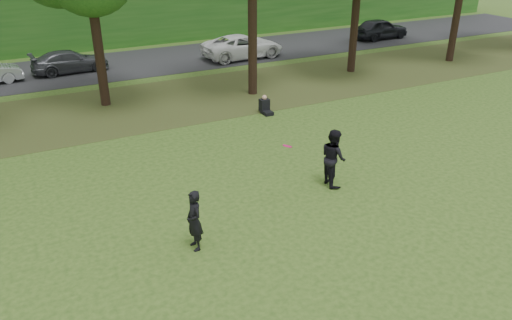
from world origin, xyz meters
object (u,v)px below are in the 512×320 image
Objects in this scene: player_left at (194,221)px; frisbee at (287,146)px; player_right at (333,157)px; seated_person at (265,107)px.

frisbee reaches higher than player_left.
player_right is 2.31× the size of seated_person.
seated_person is at bearing 66.40° from frisbee.
player_left is 5.46m from player_right.
frisbee reaches higher than seated_person.
player_right is at bearing 102.48° from player_left.
frisbee is (-2.16, -0.70, 1.10)m from player_right.
player_right is at bearing 17.90° from frisbee.
frisbee is at bearing 115.19° from player_right.
player_left is 4.98× the size of frisbee.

